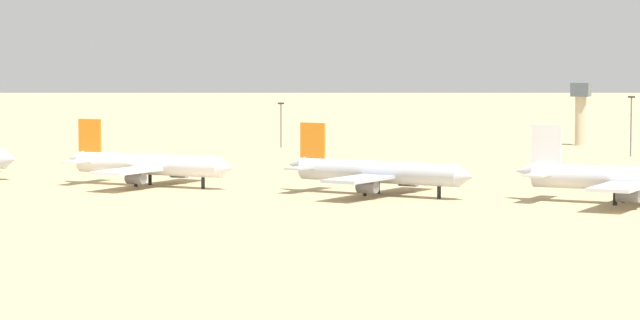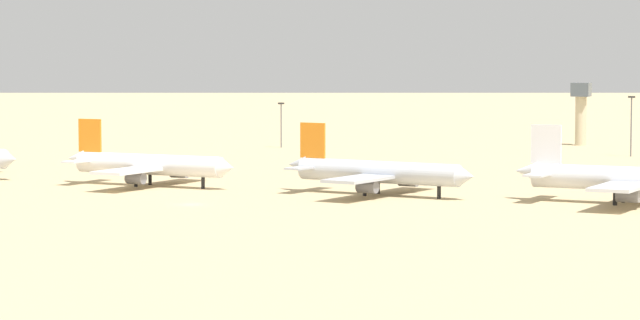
% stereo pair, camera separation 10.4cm
% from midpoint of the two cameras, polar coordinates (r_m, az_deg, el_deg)
% --- Properties ---
extents(ground, '(4000.00, 4000.00, 0.00)m').
position_cam_midpoint_polar(ground, '(251.62, -5.14, -1.77)').
color(ground, tan).
extents(ridge_far_west, '(258.82, 215.15, 124.25)m').
position_cam_midpoint_polar(ridge_far_west, '(1519.10, -0.91, 5.54)').
color(ridge_far_west, slate).
rests_on(ridge_far_west, ground).
extents(ridge_west, '(353.78, 245.82, 107.42)m').
position_cam_midpoint_polar(ridge_west, '(1268.40, 9.35, 5.37)').
color(ridge_west, '#8B6E61').
rests_on(ridge_west, ground).
extents(parked_jet_orange_2, '(39.81, 33.66, 13.14)m').
position_cam_midpoint_polar(parked_jet_orange_2, '(287.67, -6.86, -0.18)').
color(parked_jet_orange_2, white).
rests_on(parked_jet_orange_2, ground).
extents(parked_jet_orange_3, '(39.80, 33.96, 13.19)m').
position_cam_midpoint_polar(parked_jet_orange_3, '(267.22, 2.29, -0.48)').
color(parked_jet_orange_3, silver).
rests_on(parked_jet_orange_3, ground).
extents(parked_jet_white_4, '(41.33, 34.93, 13.64)m').
position_cam_midpoint_polar(parked_jet_white_4, '(256.22, 12.09, -0.74)').
color(parked_jet_white_4, silver).
rests_on(parked_jet_white_4, ground).
extents(control_tower, '(5.20, 5.20, 18.19)m').
position_cam_midpoint_polar(control_tower, '(421.80, 10.34, 2.06)').
color(control_tower, '#C6B793').
rests_on(control_tower, ground).
extents(light_pole_west, '(1.80, 0.50, 15.64)m').
position_cam_midpoint_polar(light_pole_west, '(377.63, 12.28, 1.50)').
color(light_pole_west, '#59595E').
rests_on(light_pole_west, ground).
extents(light_pole_mid, '(1.80, 0.50, 12.77)m').
position_cam_midpoint_polar(light_pole_mid, '(405.42, -1.55, 1.56)').
color(light_pole_mid, '#59595E').
rests_on(light_pole_mid, ground).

